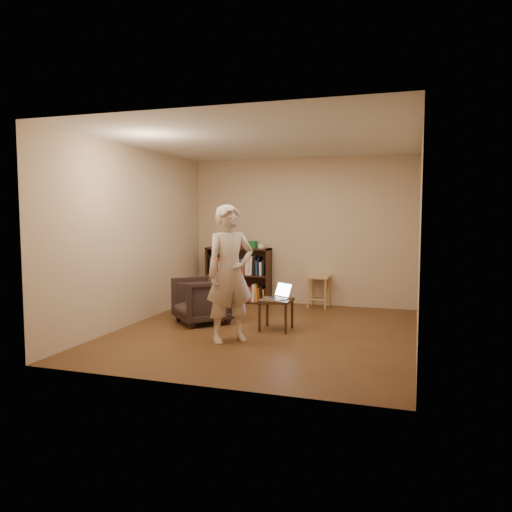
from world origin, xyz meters
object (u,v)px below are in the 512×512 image
(armchair, at_px, (202,300))
(laptop, at_px, (279,295))
(side_table, at_px, (276,304))
(person, at_px, (230,274))
(bookshelf, at_px, (239,278))
(stool, at_px, (318,282))

(armchair, relative_size, laptop, 1.78)
(side_table, relative_size, person, 0.25)
(armchair, height_order, side_table, armchair)
(side_table, bearing_deg, laptop, 54.87)
(bookshelf, distance_m, side_table, 2.31)
(armchair, bearing_deg, person, -3.37)
(stool, relative_size, armchair, 0.74)
(armchair, bearing_deg, stool, 95.84)
(person, bearing_deg, armchair, 87.38)
(stool, xyz_separation_m, laptop, (-0.21, -1.83, 0.05))
(stool, bearing_deg, side_table, -97.29)
(stool, relative_size, person, 0.32)
(person, bearing_deg, stool, 31.84)
(bookshelf, bearing_deg, armchair, -87.47)
(bookshelf, relative_size, laptop, 2.87)
(armchair, height_order, person, person)
(side_table, height_order, laptop, laptop)
(laptop, bearing_deg, bookshelf, 157.85)
(side_table, xyz_separation_m, person, (-0.39, -0.77, 0.51))
(bookshelf, xyz_separation_m, armchair, (0.08, -1.84, -0.10))
(stool, distance_m, laptop, 1.84)
(bookshelf, bearing_deg, stool, -2.45)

